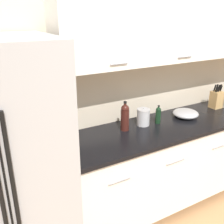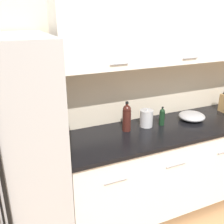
{
  "view_description": "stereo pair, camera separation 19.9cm",
  "coord_description": "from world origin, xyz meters",
  "views": [
    {
      "loc": [
        -1.69,
        -1.04,
        1.99
      ],
      "look_at": [
        -0.66,
        0.79,
        1.18
      ],
      "focal_mm": 42.0,
      "sensor_mm": 36.0,
      "label": 1
    },
    {
      "loc": [
        -1.51,
        -1.13,
        1.99
      ],
      "look_at": [
        -0.66,
        0.79,
        1.18
      ],
      "focal_mm": 42.0,
      "sensor_mm": 36.0,
      "label": 2
    }
  ],
  "objects": [
    {
      "name": "oil_bottle",
      "position": [
        -0.09,
        0.86,
        1.02
      ],
      "size": [
        0.05,
        0.05,
        0.19
      ],
      "color": "black",
      "rests_on": "counter_unit"
    },
    {
      "name": "wine_bottle",
      "position": [
        -0.47,
        0.88,
        1.07
      ],
      "size": [
        0.08,
        0.08,
        0.29
      ],
      "color": "#3D1914",
      "rests_on": "counter_unit"
    },
    {
      "name": "steel_canister",
      "position": [
        -0.25,
        0.89,
        1.02
      ],
      "size": [
        0.13,
        0.13,
        0.18
      ],
      "color": "#B7B7BA",
      "rests_on": "counter_unit"
    },
    {
      "name": "wall_back",
      "position": [
        0.04,
        1.07,
        1.55
      ],
      "size": [
        10.0,
        0.39,
        2.6
      ],
      "color": "beige",
      "rests_on": "ground_plane"
    },
    {
      "name": "counter_unit",
      "position": [
        0.12,
        0.79,
        0.47
      ],
      "size": [
        2.49,
        0.64,
        0.93
      ],
      "color": "black",
      "rests_on": "ground_plane"
    },
    {
      "name": "mixing_bowl",
      "position": [
        0.27,
        0.83,
        0.98
      ],
      "size": [
        0.27,
        0.27,
        0.08
      ],
      "color": "#A3A3A5",
      "rests_on": "counter_unit"
    },
    {
      "name": "knife_block",
      "position": [
        0.78,
        0.88,
        1.04
      ],
      "size": [
        0.14,
        0.11,
        0.28
      ],
      "color": "tan",
      "rests_on": "counter_unit"
    },
    {
      "name": "refrigerator",
      "position": [
        -1.61,
        0.7,
        0.93
      ],
      "size": [
        0.9,
        0.82,
        1.85
      ],
      "color": "#B2B2B5",
      "rests_on": "ground_plane"
    }
  ]
}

